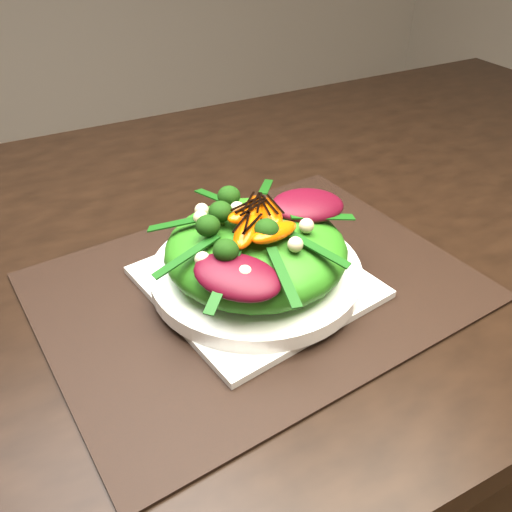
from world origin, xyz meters
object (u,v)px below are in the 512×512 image
plate_base (256,282)px  orange_segment (236,215)px  dining_table (316,213)px  placemat (256,286)px  salad_bowl (256,273)px  lettuce_mound (256,250)px

plate_base → orange_segment: (-0.02, 0.02, 0.09)m
dining_table → orange_segment: bearing=-147.6°
dining_table → placemat: (-0.18, -0.14, 0.02)m
orange_segment → placemat: bearing=-46.1°
dining_table → orange_segment: size_ratio=26.58×
dining_table → salad_bowl: size_ratio=6.50×
plate_base → lettuce_mound: (0.00, 0.00, 0.05)m
dining_table → salad_bowl: bearing=-141.9°
placemat → lettuce_mound: size_ratio=2.33×
dining_table → plate_base: bearing=-141.9°
plate_base → lettuce_mound: lettuce_mound is taller
salad_bowl → orange_segment: bearing=133.9°
lettuce_mound → placemat: bearing=0.0°
dining_table → lettuce_mound: size_ratio=7.67×
lettuce_mound → orange_segment: size_ratio=3.47×
dining_table → salad_bowl: 0.23m
plate_base → orange_segment: size_ratio=3.83×
dining_table → lettuce_mound: dining_table is taller
placemat → orange_segment: orange_segment is taller
placemat → salad_bowl: salad_bowl is taller
placemat → orange_segment: bearing=133.9°
salad_bowl → orange_segment: size_ratio=4.09×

